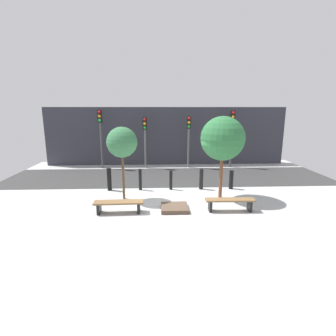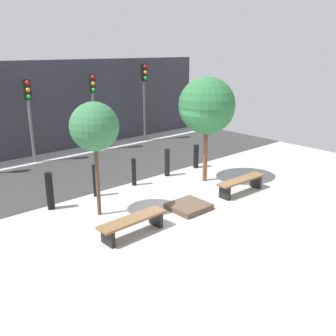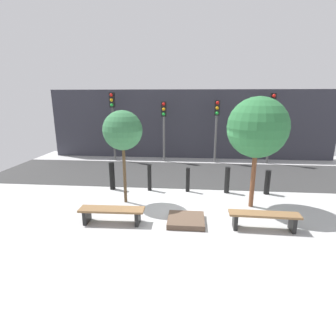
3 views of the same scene
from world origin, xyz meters
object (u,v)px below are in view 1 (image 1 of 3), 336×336
at_px(planter_bed, 174,208).
at_px(tree_behind_right_bench, 223,139).
at_px(bollard_center, 171,180).
at_px(bollard_right, 201,179).
at_px(traffic_light_mid_west, 145,133).
at_px(bollard_left, 140,180).
at_px(traffic_light_west, 100,129).
at_px(bench_right, 230,202).
at_px(bollard_far_left, 109,179).
at_px(bollard_far_right, 231,180).
at_px(tree_behind_left_bench, 122,143).
at_px(traffic_light_east, 232,129).
at_px(traffic_light_mid_east, 189,132).
at_px(bench_left, 119,204).

height_order(planter_bed, tree_behind_right_bench, tree_behind_right_bench).
distance_m(bollard_center, bollard_right, 1.46).
xyz_separation_m(bollard_center, traffic_light_mid_west, (-1.40, 4.77, 1.80)).
bearing_deg(bollard_left, traffic_light_west, 119.91).
xyz_separation_m(bench_right, planter_bed, (-2.09, 0.20, -0.27)).
relative_size(bollard_far_left, bollard_far_right, 1.18).
xyz_separation_m(tree_behind_left_bench, bollard_far_right, (5.01, 1.23, -1.98)).
bearing_deg(bollard_left, bollard_center, 0.00).
distance_m(planter_bed, traffic_light_west, 8.84).
relative_size(bollard_far_left, bollard_right, 1.08).
bearing_deg(bench_right, bollard_far_right, 74.98).
xyz_separation_m(bench_right, bollard_right, (-0.63, 2.79, 0.15)).
relative_size(bollard_center, bollard_right, 0.93).
xyz_separation_m(bollard_left, traffic_light_east, (5.66, 4.77, 2.03)).
relative_size(tree_behind_right_bench, traffic_light_west, 0.94).
bearing_deg(tree_behind_left_bench, bollard_right, 19.16).
bearing_deg(bench_right, traffic_light_east, 75.87).
height_order(tree_behind_left_bench, bollard_left, tree_behind_left_bench).
bearing_deg(planter_bed, traffic_light_west, 119.73).
bearing_deg(traffic_light_mid_east, bollard_right, -89.31).
bearing_deg(bollard_right, bollard_center, 180.00).
bearing_deg(bollard_right, traffic_light_mid_east, 90.69).
distance_m(bollard_left, traffic_light_west, 5.88).
relative_size(bollard_left, traffic_light_mid_east, 0.31).
relative_size(bench_right, traffic_light_west, 0.50).
xyz_separation_m(planter_bed, bollard_far_right, (2.92, 2.59, 0.37)).
distance_m(bollard_center, traffic_light_mid_west, 5.29).
bearing_deg(traffic_light_mid_west, bollard_far_left, -107.62).
xyz_separation_m(bollard_right, traffic_light_east, (2.75, 4.77, 2.04)).
bearing_deg(traffic_light_west, planter_bed, -60.27).
bearing_deg(planter_bed, bollard_right, 60.61).
relative_size(bench_left, traffic_light_mid_west, 0.57).
relative_size(planter_bed, traffic_light_mid_east, 0.31).
relative_size(planter_bed, bollard_far_left, 0.97).
relative_size(bench_left, bollard_far_right, 2.04).
relative_size(bench_left, traffic_light_west, 0.49).
bearing_deg(bollard_left, bollard_far_left, 180.00).
relative_size(tree_behind_right_bench, bollard_right, 3.55).
height_order(bench_left, bollard_right, bollard_right).
bearing_deg(bollard_far_right, traffic_light_mid_east, 107.62).
height_order(bollard_far_right, traffic_light_mid_east, traffic_light_mid_east).
relative_size(bollard_far_left, bollard_left, 1.05).
distance_m(tree_behind_left_bench, traffic_light_mid_west, 6.05).
distance_m(bollard_far_left, traffic_light_mid_east, 6.68).
bearing_deg(traffic_light_mid_west, bollard_right, -59.07).
distance_m(bollard_center, traffic_light_east, 6.69).
distance_m(bollard_left, bollard_center, 1.46).
height_order(bollard_far_left, traffic_light_west, traffic_light_west).
distance_m(tree_behind_right_bench, bollard_far_left, 5.55).
height_order(bench_right, traffic_light_west, traffic_light_west).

